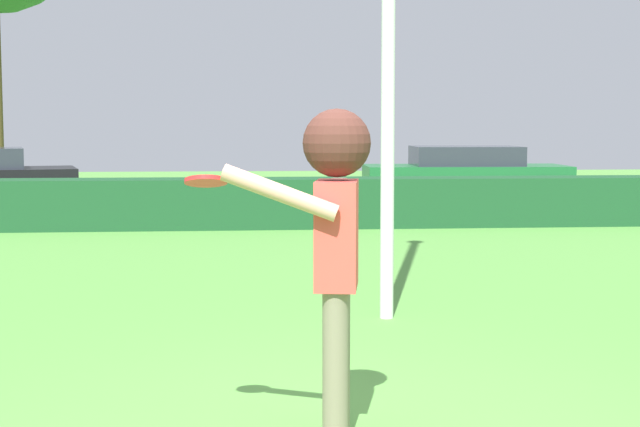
{
  "coord_description": "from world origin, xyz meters",
  "views": [
    {
      "loc": [
        -0.56,
        -4.98,
        1.72
      ],
      "look_at": [
        -0.01,
        1.12,
        1.15
      ],
      "focal_mm": 54.08,
      "sensor_mm": 36.0,
      "label": 1
    }
  ],
  "objects": [
    {
      "name": "parked_car_green",
      "position": [
        4.29,
        14.84,
        0.69
      ],
      "size": [
        4.27,
        1.95,
        1.25
      ],
      "color": "#1E6633",
      "rests_on": "ground"
    },
    {
      "name": "person",
      "position": [
        -0.02,
        0.12,
        1.17
      ],
      "size": [
        0.81,
        0.56,
        1.8
      ],
      "color": "gray",
      "rests_on": "ground"
    },
    {
      "name": "hedge_row",
      "position": [
        0.0,
        10.97,
        0.41
      ],
      "size": [
        21.57,
        0.9,
        0.82
      ],
      "primitive_type": "cube",
      "color": "#1A4926",
      "rests_on": "ground"
    },
    {
      "name": "frisbee",
      "position": [
        -0.7,
        0.07,
        1.42
      ],
      "size": [
        0.23,
        0.22,
        0.08
      ],
      "color": "red"
    }
  ]
}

